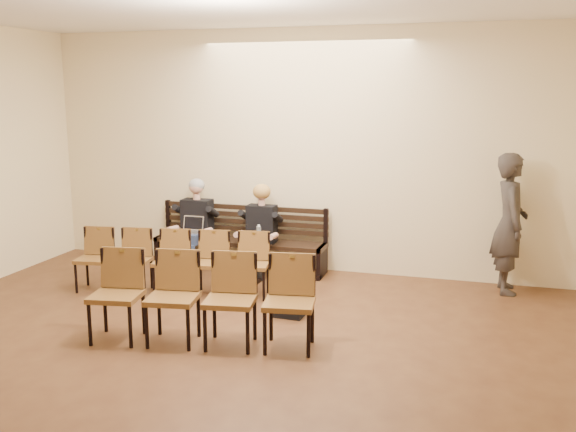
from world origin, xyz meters
name	(u,v)px	position (x,y,z in m)	size (l,w,h in m)	color
room_walls	(169,102)	(0.00, 0.79, 2.54)	(8.02, 10.01, 3.51)	beige
bench	(240,255)	(-0.90, 4.65, 0.23)	(2.60, 0.90, 0.45)	black
seated_man	(195,225)	(-1.57, 4.53, 0.66)	(0.55, 0.76, 1.31)	black
seated_woman	(260,233)	(-0.54, 4.53, 0.60)	(0.51, 0.71, 1.19)	black
laptop	(190,234)	(-1.56, 4.34, 0.56)	(0.32, 0.25, 0.23)	silver
water_bottle	(259,241)	(-0.45, 4.24, 0.56)	(0.07, 0.07, 0.22)	silver
bag	(289,306)	(0.38, 2.93, 0.13)	(0.35, 0.24, 0.25)	black
passerby	(510,213)	(2.86, 4.67, 1.06)	(0.77, 0.51, 2.12)	#322D29
chair_row_front	(201,300)	(-0.26, 1.86, 0.48)	(2.36, 0.53, 0.97)	brown
chair_row_back	(171,262)	(-1.35, 3.33, 0.42)	(2.56, 0.45, 0.83)	brown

